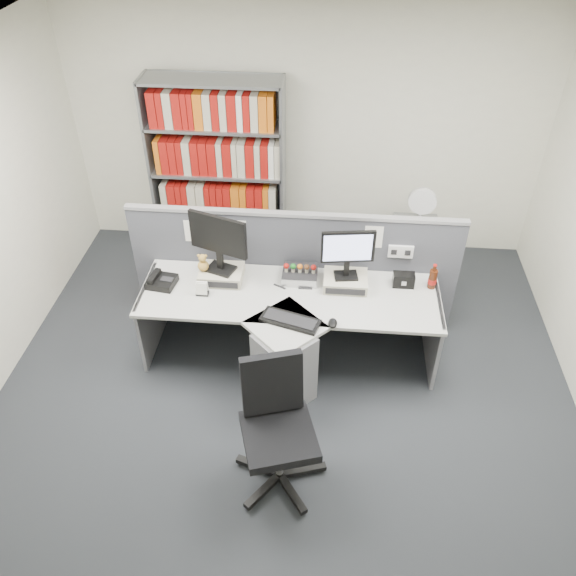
# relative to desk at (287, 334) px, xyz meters

# --- Properties ---
(ground) EXTENTS (5.50, 5.50, 0.00)m
(ground) POSITION_rel_desk_xyz_m (0.00, -0.60, -0.46)
(ground) COLOR #303339
(ground) RESTS_ON ground
(room_shell) EXTENTS (5.04, 5.54, 2.72)m
(room_shell) POSITION_rel_desk_xyz_m (0.00, -0.60, 1.33)
(room_shell) COLOR white
(room_shell) RESTS_ON ground
(partition) EXTENTS (3.00, 0.08, 1.27)m
(partition) POSITION_rel_desk_xyz_m (0.00, 0.65, 0.19)
(partition) COLOR #4B4D55
(partition) RESTS_ON ground
(desk) EXTENTS (2.60, 1.20, 0.72)m
(desk) POSITION_rel_desk_xyz_m (0.00, 0.00, 0.00)
(desk) COLOR beige
(desk) RESTS_ON ground
(monitor_riser_left) EXTENTS (0.38, 0.31, 0.10)m
(monitor_riser_left) POSITION_rel_desk_xyz_m (-0.62, 0.38, 0.31)
(monitor_riser_left) COLOR #BCB69C
(monitor_riser_left) RESTS_ON desk
(monitor_riser_right) EXTENTS (0.38, 0.31, 0.10)m
(monitor_riser_right) POSITION_rel_desk_xyz_m (0.48, 0.38, 0.31)
(monitor_riser_right) COLOR #BCB69C
(monitor_riser_right) RESTS_ON desk
(monitor_left) EXTENTS (0.52, 0.24, 0.55)m
(monitor_left) POSITION_rel_desk_xyz_m (-0.62, 0.38, 0.69)
(monitor_left) COLOR black
(monitor_left) RESTS_ON monitor_riser_left
(monitor_right) EXTENTS (0.45, 0.17, 0.46)m
(monitor_right) POSITION_rel_desk_xyz_m (0.48, 0.38, 0.64)
(monitor_right) COLOR black
(monitor_right) RESTS_ON monitor_riser_right
(desktop_pc) EXTENTS (0.31, 0.28, 0.08)m
(desktop_pc) POSITION_rel_desk_xyz_m (0.07, 0.45, 0.30)
(desktop_pc) COLOR black
(desktop_pc) RESTS_ON desk
(figurines) EXTENTS (0.29, 0.05, 0.09)m
(figurines) POSITION_rel_desk_xyz_m (0.07, 0.44, 0.40)
(figurines) COLOR #BCB69C
(figurines) RESTS_ON desktop_pc
(keyboard) EXTENTS (0.52, 0.32, 0.03)m
(keyboard) POSITION_rel_desk_xyz_m (0.04, -0.13, 0.28)
(keyboard) COLOR black
(keyboard) RESTS_ON desk
(mouse) EXTENTS (0.07, 0.12, 0.04)m
(mouse) POSITION_rel_desk_xyz_m (0.38, -0.15, 0.29)
(mouse) COLOR black
(mouse) RESTS_ON desk
(desk_phone) EXTENTS (0.27, 0.25, 0.10)m
(desk_phone) POSITION_rel_desk_xyz_m (-1.14, 0.26, 0.30)
(desk_phone) COLOR black
(desk_phone) RESTS_ON desk
(desk_calendar) EXTENTS (0.11, 0.08, 0.13)m
(desk_calendar) POSITION_rel_desk_xyz_m (-0.75, 0.16, 0.32)
(desk_calendar) COLOR black
(desk_calendar) RESTS_ON desk
(plush_toy) EXTENTS (0.10, 0.10, 0.17)m
(plush_toy) POSITION_rel_desk_xyz_m (-0.77, 0.37, 0.44)
(plush_toy) COLOR gold
(plush_toy) RESTS_ON monitor_riser_left
(speaker) EXTENTS (0.19, 0.10, 0.12)m
(speaker) POSITION_rel_desk_xyz_m (0.98, 0.43, 0.33)
(speaker) COLOR black
(speaker) RESTS_ON desk
(cola_bottle) EXTENTS (0.07, 0.07, 0.24)m
(cola_bottle) POSITION_rel_desk_xyz_m (1.23, 0.43, 0.36)
(cola_bottle) COLOR #3F190A
(cola_bottle) RESTS_ON desk
(shelving_unit) EXTENTS (1.41, 0.40, 2.00)m
(shelving_unit) POSITION_rel_desk_xyz_m (-0.90, 1.85, 0.52)
(shelving_unit) COLOR gray
(shelving_unit) RESTS_ON ground
(filing_cabinet) EXTENTS (0.45, 0.61, 0.70)m
(filing_cabinet) POSITION_rel_desk_xyz_m (1.20, 1.40, -0.11)
(filing_cabinet) COLOR gray
(filing_cabinet) RESTS_ON ground
(desk_fan) EXTENTS (0.27, 0.16, 0.46)m
(desk_fan) POSITION_rel_desk_xyz_m (1.20, 1.40, 0.53)
(desk_fan) COLOR white
(desk_fan) RESTS_ON filing_cabinet
(office_chair) EXTENTS (0.70, 0.68, 1.06)m
(office_chair) POSITION_rel_desk_xyz_m (0.01, -1.04, 0.11)
(office_chair) COLOR silver
(office_chair) RESTS_ON ground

